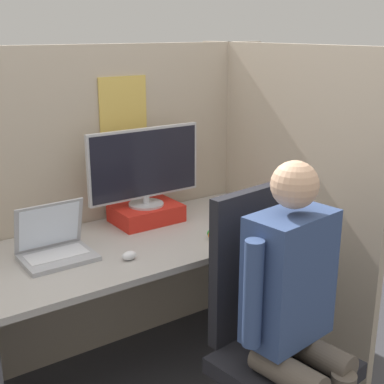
# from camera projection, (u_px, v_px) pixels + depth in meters

# --- Properties ---
(cubicle_panel_back) EXTENTS (2.11, 0.05, 1.64)m
(cubicle_panel_back) POSITION_uv_depth(u_px,v_px,m) (103.00, 205.00, 2.82)
(cubicle_panel_back) COLOR tan
(cubicle_panel_back) RESTS_ON ground
(cubicle_panel_right) EXTENTS (0.04, 1.36, 1.64)m
(cubicle_panel_right) POSITION_uv_depth(u_px,v_px,m) (278.00, 199.00, 2.91)
(cubicle_panel_right) COLOR tan
(cubicle_panel_right) RESTS_ON ground
(desk) EXTENTS (1.61, 0.72, 0.75)m
(desk) POSITION_uv_depth(u_px,v_px,m) (140.00, 274.00, 2.59)
(desk) COLOR #9E9993
(desk) RESTS_ON ground
(paper_box) EXTENTS (0.34, 0.24, 0.09)m
(paper_box) POSITION_uv_depth(u_px,v_px,m) (146.00, 213.00, 2.76)
(paper_box) COLOR red
(paper_box) RESTS_ON desk
(monitor) EXTENTS (0.62, 0.18, 0.40)m
(monitor) POSITION_uv_depth(u_px,v_px,m) (145.00, 166.00, 2.69)
(monitor) COLOR #B2B2B7
(monitor) RESTS_ON paper_box
(laptop) EXTENTS (0.30, 0.23, 0.24)m
(laptop) POSITION_uv_depth(u_px,v_px,m) (55.00, 248.00, 2.32)
(laptop) COLOR #99999E
(laptop) RESTS_ON desk
(mouse) EXTENTS (0.07, 0.04, 0.04)m
(mouse) POSITION_uv_depth(u_px,v_px,m) (129.00, 256.00, 2.31)
(mouse) COLOR silver
(mouse) RESTS_ON desk
(stapler) EXTENTS (0.04, 0.15, 0.05)m
(stapler) POSITION_uv_depth(u_px,v_px,m) (252.00, 208.00, 2.89)
(stapler) COLOR #A31919
(stapler) RESTS_ON desk
(carrot_toy) EXTENTS (0.05, 0.14, 0.05)m
(carrot_toy) POSITION_uv_depth(u_px,v_px,m) (220.00, 238.00, 2.49)
(carrot_toy) COLOR orange
(carrot_toy) RESTS_ON desk
(office_chair) EXTENTS (0.54, 0.57, 1.09)m
(office_chair) POSITION_uv_depth(u_px,v_px,m) (268.00, 327.00, 2.19)
(office_chair) COLOR black
(office_chair) RESTS_ON ground
(person) EXTENTS (0.48, 0.43, 1.27)m
(person) POSITION_uv_depth(u_px,v_px,m) (297.00, 304.00, 1.99)
(person) COLOR brown
(person) RESTS_ON ground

